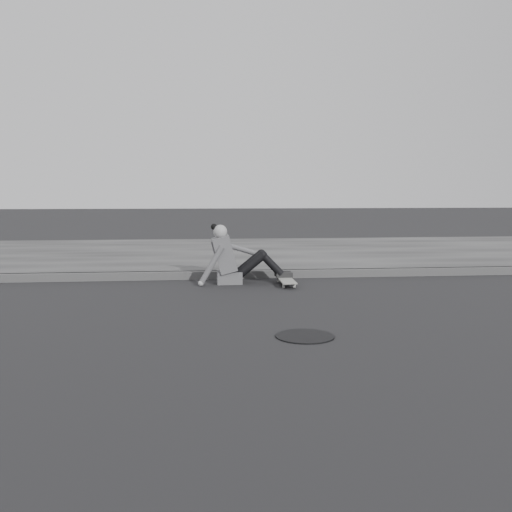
# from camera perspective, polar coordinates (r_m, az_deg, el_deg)

# --- Properties ---
(ground) EXTENTS (80.00, 80.00, 0.00)m
(ground) POSITION_cam_1_polar(r_m,az_deg,el_deg) (6.28, -2.71, -5.83)
(ground) COLOR black
(ground) RESTS_ON ground
(curb) EXTENTS (24.00, 0.16, 0.12)m
(curb) POSITION_cam_1_polar(r_m,az_deg,el_deg) (8.81, -3.63, -1.89)
(curb) COLOR #434343
(curb) RESTS_ON ground
(sidewalk) EXTENTS (24.00, 6.00, 0.12)m
(sidewalk) POSITION_cam_1_polar(r_m,az_deg,el_deg) (11.80, -4.20, 0.23)
(sidewalk) COLOR #383838
(sidewalk) RESTS_ON ground
(manhole) EXTENTS (0.54, 0.54, 0.01)m
(manhole) POSITION_cam_1_polar(r_m,az_deg,el_deg) (5.34, 4.92, -7.99)
(manhole) COLOR black
(manhole) RESTS_ON ground
(skateboard) EXTENTS (0.20, 0.78, 0.09)m
(skateboard) POSITION_cam_1_polar(r_m,az_deg,el_deg) (8.20, 3.02, -2.43)
(skateboard) COLOR #A9A9A3
(skateboard) RESTS_ON ground
(seated_woman) EXTENTS (1.38, 0.46, 0.88)m
(seated_woman) POSITION_cam_1_polar(r_m,az_deg,el_deg) (8.32, -2.23, -0.29)
(seated_woman) COLOR #535355
(seated_woman) RESTS_ON ground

